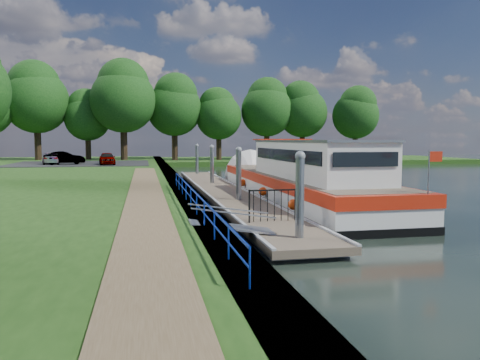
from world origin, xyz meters
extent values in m
plane|color=black|center=(0.00, 0.00, 0.00)|extent=(160.00, 160.00, 0.00)
cube|color=#473D2D|center=(-2.55, 15.00, 0.39)|extent=(1.10, 90.00, 0.78)
cube|color=#1E4012|center=(12.00, 52.00, 0.30)|extent=(60.00, 18.00, 0.60)
cube|color=brown|center=(-4.40, 8.00, 0.80)|extent=(1.60, 40.00, 0.05)
cube|color=black|center=(-11.00, 38.00, 0.81)|extent=(14.00, 12.00, 0.06)
cube|color=#0C2DBF|center=(-2.75, 3.00, 1.48)|extent=(0.04, 18.00, 0.04)
cube|color=#0C2DBF|center=(-2.75, 3.00, 1.12)|extent=(0.03, 18.00, 0.03)
cylinder|color=#0C2DBF|center=(-2.75, -6.00, 1.14)|extent=(0.04, 0.04, 0.72)
cylinder|color=#0C2DBF|center=(-2.75, -4.00, 1.14)|extent=(0.04, 0.04, 0.72)
cylinder|color=#0C2DBF|center=(-2.75, -2.00, 1.14)|extent=(0.04, 0.04, 0.72)
cylinder|color=#0C2DBF|center=(-2.75, 0.00, 1.14)|extent=(0.04, 0.04, 0.72)
cylinder|color=#0C2DBF|center=(-2.75, 2.00, 1.14)|extent=(0.04, 0.04, 0.72)
cylinder|color=#0C2DBF|center=(-2.75, 4.00, 1.14)|extent=(0.04, 0.04, 0.72)
cylinder|color=#0C2DBF|center=(-2.75, 6.00, 1.14)|extent=(0.04, 0.04, 0.72)
cylinder|color=#0C2DBF|center=(-2.75, 8.00, 1.14)|extent=(0.04, 0.04, 0.72)
cylinder|color=#0C2DBF|center=(-2.75, 10.00, 1.14)|extent=(0.04, 0.04, 0.72)
cylinder|color=#0C2DBF|center=(-2.75, 12.00, 1.14)|extent=(0.04, 0.04, 0.72)
cube|color=brown|center=(0.00, 13.00, 0.28)|extent=(2.50, 30.00, 0.24)
cube|color=#9EA0A3|center=(0.00, 1.00, 0.05)|extent=(2.30, 5.00, 0.30)
cube|color=#9EA0A3|center=(0.00, 9.00, 0.05)|extent=(2.30, 5.00, 0.30)
cube|color=#9EA0A3|center=(0.00, 17.00, 0.05)|extent=(2.30, 5.00, 0.30)
cube|color=#9EA0A3|center=(0.00, 25.00, 0.05)|extent=(2.30, 5.00, 0.30)
cube|color=#9EA0A3|center=(1.19, 13.00, 0.43)|extent=(0.12, 30.00, 0.06)
cube|color=#9EA0A3|center=(-1.19, 13.00, 0.43)|extent=(0.12, 30.00, 0.06)
cylinder|color=gray|center=(0.00, -0.50, 1.10)|extent=(0.26, 0.26, 3.40)
sphere|color=gray|center=(0.00, -0.50, 2.80)|extent=(0.30, 0.30, 0.30)
cylinder|color=gray|center=(0.00, 8.50, 1.10)|extent=(0.26, 0.26, 3.40)
sphere|color=gray|center=(0.00, 8.50, 2.80)|extent=(0.30, 0.30, 0.30)
cylinder|color=gray|center=(0.00, 17.50, 1.10)|extent=(0.26, 0.26, 3.40)
sphere|color=gray|center=(0.00, 17.50, 2.80)|extent=(0.30, 0.30, 0.30)
cylinder|color=gray|center=(0.00, 26.50, 1.10)|extent=(0.26, 0.26, 3.40)
sphere|color=gray|center=(0.00, 26.50, 2.80)|extent=(0.30, 0.30, 0.30)
cube|color=#A5A8AD|center=(-1.85, 0.50, 0.60)|extent=(2.58, 1.00, 0.43)
cube|color=#A5A8AD|center=(-1.85, 0.02, 1.10)|extent=(2.58, 0.04, 0.41)
cube|color=#A5A8AD|center=(-1.85, 0.98, 1.10)|extent=(2.58, 0.04, 0.41)
cube|color=black|center=(-0.90, 2.20, 0.98)|extent=(0.05, 0.05, 1.15)
cube|color=black|center=(0.90, 2.20, 0.98)|extent=(0.05, 0.05, 1.15)
cube|color=black|center=(0.00, 2.20, 1.52)|extent=(1.85, 0.05, 0.05)
cube|color=black|center=(-0.75, 2.20, 0.98)|extent=(0.02, 0.02, 1.10)
cube|color=black|center=(-0.50, 2.20, 0.98)|extent=(0.02, 0.02, 1.10)
cube|color=black|center=(-0.25, 2.20, 0.98)|extent=(0.02, 0.02, 1.10)
cube|color=black|center=(0.00, 2.20, 0.98)|extent=(0.02, 0.02, 1.10)
cube|color=black|center=(0.25, 2.20, 0.98)|extent=(0.02, 0.02, 1.10)
cube|color=black|center=(0.50, 2.20, 0.98)|extent=(0.02, 0.02, 1.10)
cube|color=black|center=(0.75, 2.20, 0.98)|extent=(0.02, 0.02, 1.10)
cube|color=black|center=(3.60, 10.59, 0.02)|extent=(4.00, 20.00, 0.55)
cube|color=silver|center=(3.60, 10.59, 0.62)|extent=(3.96, 19.90, 0.65)
cube|color=#B7210C|center=(3.60, 10.59, 1.18)|extent=(4.04, 20.00, 0.48)
cube|color=brown|center=(3.60, 10.59, 1.42)|extent=(3.68, 19.20, 0.04)
cone|color=silver|center=(3.60, 20.99, 0.55)|extent=(4.00, 1.50, 4.00)
cube|color=silver|center=(3.60, 8.09, 2.30)|extent=(3.00, 11.00, 1.75)
cube|color=gray|center=(3.60, 8.09, 3.22)|extent=(3.10, 11.20, 0.10)
cube|color=black|center=(2.08, 8.09, 2.55)|extent=(0.04, 10.00, 0.55)
cube|color=black|center=(5.12, 8.09, 2.55)|extent=(0.04, 10.00, 0.55)
cube|color=black|center=(3.60, 13.64, 2.55)|extent=(2.60, 0.04, 0.55)
cube|color=black|center=(3.60, 2.54, 2.55)|extent=(2.60, 0.04, 0.55)
cube|color=#B7210C|center=(3.60, 13.29, 3.30)|extent=(3.20, 1.60, 0.06)
cylinder|color=gray|center=(5.10, 0.89, 2.15)|extent=(0.05, 0.05, 1.50)
cube|color=#B7210C|center=(5.35, 0.89, 2.70)|extent=(0.50, 0.02, 0.35)
sphere|color=#FF490E|center=(1.48, 4.59, 0.65)|extent=(0.44, 0.44, 0.44)
sphere|color=#FF490E|center=(1.48, 9.59, 0.65)|extent=(0.44, 0.44, 0.44)
sphere|color=#FF490E|center=(1.48, 14.59, 0.65)|extent=(0.44, 0.44, 0.44)
imported|color=#594C47|center=(2.40, 5.06, 2.30)|extent=(0.56, 0.71, 1.72)
cylinder|color=#332316|center=(-17.49, 49.36, 2.70)|extent=(0.83, 0.83, 4.21)
sphere|color=#133A11|center=(-17.49, 49.36, 8.08)|extent=(7.95, 7.95, 7.95)
sphere|color=#133A11|center=(-17.71, 49.47, 10.07)|extent=(6.31, 6.31, 6.31)
cylinder|color=#332316|center=(-11.50, 49.87, 2.15)|extent=(0.70, 0.70, 3.10)
sphere|color=#133A11|center=(-11.50, 49.87, 6.11)|extent=(5.85, 5.85, 5.85)
sphere|color=#133A11|center=(-11.67, 50.04, 7.57)|extent=(4.65, 4.65, 4.65)
cylinder|color=#332316|center=(-6.89, 47.36, 2.75)|extent=(0.84, 0.84, 4.29)
sphere|color=#133A11|center=(-6.89, 47.36, 8.23)|extent=(8.10, 8.10, 8.10)
sphere|color=#133A11|center=(-6.84, 47.51, 10.25)|extent=(6.44, 6.44, 6.44)
cylinder|color=#332316|center=(-0.41, 49.36, 2.52)|extent=(0.79, 0.79, 3.83)
sphere|color=#133A11|center=(-0.41, 49.36, 7.42)|extent=(7.24, 7.24, 7.24)
sphere|color=#133A11|center=(-0.22, 49.13, 9.23)|extent=(5.75, 5.75, 5.75)
cylinder|color=#332316|center=(5.49, 49.09, 2.23)|extent=(0.72, 0.72, 3.26)
sphere|color=#133A11|center=(5.49, 49.09, 6.40)|extent=(6.16, 6.16, 6.16)
sphere|color=#133A11|center=(5.30, 49.34, 7.93)|extent=(4.89, 4.89, 4.89)
cylinder|color=#332316|center=(12.25, 49.38, 2.49)|extent=(0.78, 0.78, 3.77)
sphere|color=#133A11|center=(12.25, 49.38, 7.31)|extent=(7.13, 7.13, 7.13)
sphere|color=#133A11|center=(12.38, 49.62, 9.09)|extent=(5.66, 5.66, 5.66)
cylinder|color=#332316|center=(17.42, 49.40, 2.42)|extent=(0.77, 0.77, 3.65)
sphere|color=#133A11|center=(17.42, 49.40, 7.09)|extent=(6.89, 6.89, 6.89)
sphere|color=#133A11|center=(17.07, 49.41, 8.81)|extent=(5.47, 5.47, 5.47)
cylinder|color=#332316|center=(24.52, 47.52, 2.30)|extent=(0.74, 0.74, 3.41)
sphere|color=#133A11|center=(24.52, 47.52, 6.66)|extent=(6.43, 6.43, 6.43)
sphere|color=#133A11|center=(24.75, 47.30, 8.26)|extent=(5.11, 5.11, 5.11)
imported|color=#999999|center=(-8.04, 34.66, 1.45)|extent=(1.88, 3.78, 1.24)
imported|color=#999999|center=(-12.30, 36.14, 1.48)|extent=(4.13, 2.13, 1.30)
imported|color=#999999|center=(-13.67, 36.86, 1.41)|extent=(2.18, 4.15, 1.15)
camera|label=1|loc=(-4.45, -13.44, 3.26)|focal=35.00mm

